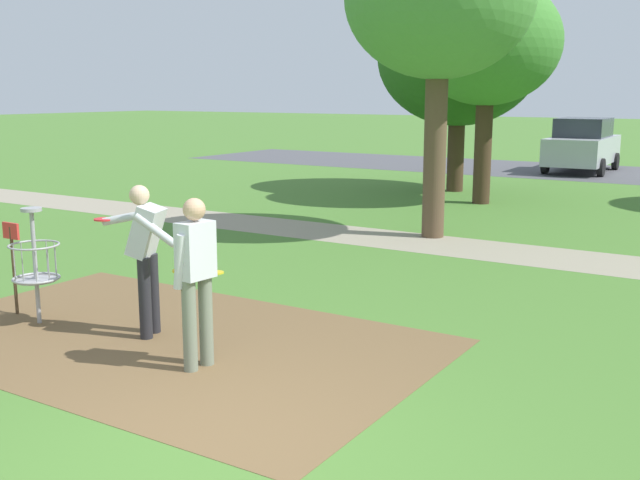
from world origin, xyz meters
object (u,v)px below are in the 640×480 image
frisbee_by_tee (215,273)px  parked_car_leftmost (582,145)px  tree_far_left (459,56)px  player_throwing (146,250)px  player_foreground_watching (196,273)px  disc_golf_basket (33,261)px  tree_mid_right (487,44)px

frisbee_by_tee → parked_car_leftmost: (1.09, 18.30, 0.91)m
tree_far_left → parked_car_leftmost: 7.90m
player_throwing → tree_far_left: 14.19m
frisbee_by_tee → tree_far_left: bearing=93.3°
player_foreground_watching → frisbee_by_tee: size_ratio=6.67×
disc_golf_basket → parked_car_leftmost: (1.30, 21.36, 0.17)m
player_foreground_watching → tree_far_left: (-3.09, 14.28, 2.69)m
tree_far_left → parked_car_leftmost: size_ratio=1.31×
tree_far_left → player_foreground_watching: bearing=-77.8°
tree_mid_right → parked_car_leftmost: 9.55m
player_throwing → parked_car_leftmost: (-0.20, 21.01, -0.06)m
frisbee_by_tee → tree_mid_right: size_ratio=0.05×
disc_golf_basket → player_foreground_watching: (2.65, -0.13, 0.21)m
player_throwing → tree_mid_right: (-0.47, 11.91, 2.86)m
disc_golf_basket → tree_mid_right: (1.03, 12.26, 3.09)m
player_foreground_watching → tree_far_left: 14.86m
disc_golf_basket → tree_far_left: 14.46m
tree_far_left → parked_car_leftmost: bearing=76.5°
player_throwing → disc_golf_basket: bearing=-166.8°
player_foreground_watching → frisbee_by_tee: player_foreground_watching is taller
player_foreground_watching → frisbee_by_tee: bearing=127.5°
tree_mid_right → tree_far_left: 2.40m
tree_mid_right → frisbee_by_tee: bearing=-95.1°
player_throwing → tree_far_left: tree_far_left is taller
disc_golf_basket → frisbee_by_tee: bearing=86.1°
disc_golf_basket → tree_far_left: size_ratio=0.25×
parked_car_leftmost → player_foreground_watching: bearing=-86.4°
disc_golf_basket → player_throwing: size_ratio=0.81×
parked_car_leftmost → player_throwing: bearing=-89.4°
player_foreground_watching → tree_mid_right: (-1.63, 12.39, 2.87)m
tree_mid_right → tree_far_left: bearing=127.7°
player_foreground_watching → tree_mid_right: 12.83m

